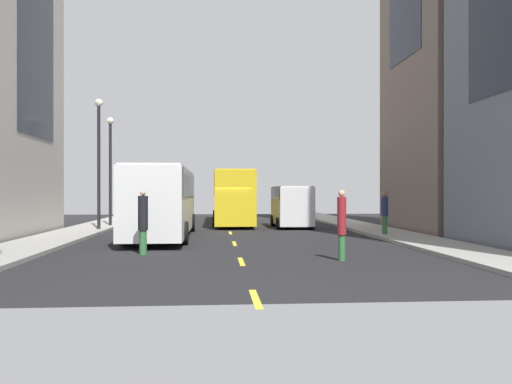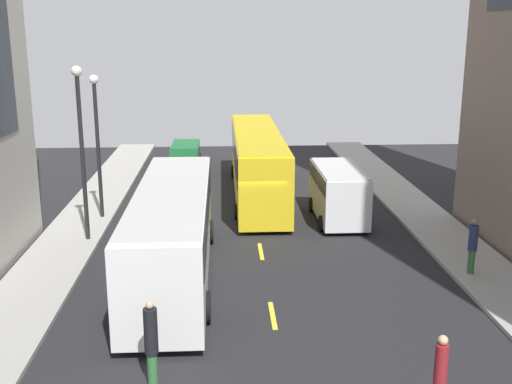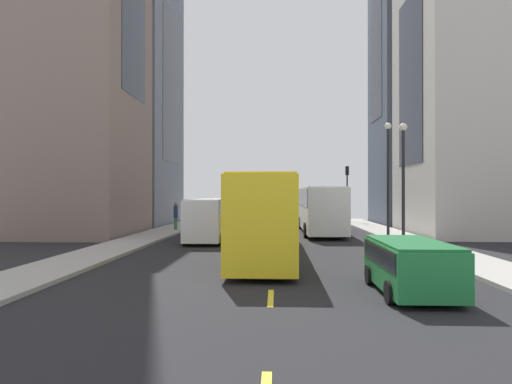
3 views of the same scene
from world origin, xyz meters
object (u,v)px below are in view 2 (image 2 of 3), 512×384
(streetcar_yellow, at_px, (257,158))
(delivery_van_white, at_px, (338,190))
(pedestrian_crossing_mid, at_px, (473,244))
(city_bus_white, at_px, (172,225))
(pedestrian_walking_far, at_px, (440,378))
(pedestrian_waiting_curb, at_px, (151,341))
(car_green_0, at_px, (185,153))

(streetcar_yellow, bearing_deg, delivery_van_white, -53.99)
(streetcar_yellow, xyz_separation_m, pedestrian_crossing_mid, (7.19, -12.30, -0.84))
(city_bus_white, xyz_separation_m, pedestrian_walking_far, (6.64, -9.43, -0.76))
(city_bus_white, height_order, pedestrian_waiting_curb, city_bus_white)
(delivery_van_white, height_order, pedestrian_walking_far, delivery_van_white)
(city_bus_white, bearing_deg, delivery_van_white, 42.72)
(city_bus_white, xyz_separation_m, pedestrian_waiting_curb, (-0.02, -7.26, -0.78))
(car_green_0, bearing_deg, pedestrian_walking_far, -76.04)
(city_bus_white, relative_size, car_green_0, 3.03)
(car_green_0, bearing_deg, pedestrian_crossing_mid, -60.52)
(pedestrian_walking_far, xyz_separation_m, pedestrian_crossing_mid, (4.28, 8.84, 0.04))
(streetcar_yellow, distance_m, pedestrian_waiting_curb, 19.36)
(streetcar_yellow, height_order, pedestrian_waiting_curb, streetcar_yellow)
(delivery_van_white, relative_size, pedestrian_waiting_curb, 2.25)
(streetcar_yellow, distance_m, delivery_van_white, 6.14)
(city_bus_white, bearing_deg, car_green_0, 91.83)
(city_bus_white, relative_size, pedestrian_crossing_mid, 5.82)
(pedestrian_crossing_mid, distance_m, pedestrian_waiting_curb, 12.81)
(streetcar_yellow, relative_size, car_green_0, 3.58)
(car_green_0, distance_m, pedestrian_crossing_mid, 23.49)
(streetcar_yellow, height_order, pedestrian_crossing_mid, streetcar_yellow)
(car_green_0, distance_m, pedestrian_waiting_curb, 27.12)
(pedestrian_walking_far, relative_size, pedestrian_waiting_curb, 1.00)
(pedestrian_waiting_curb, bearing_deg, pedestrian_crossing_mid, -0.42)
(delivery_van_white, bearing_deg, streetcar_yellow, 126.01)
(streetcar_yellow, distance_m, pedestrian_crossing_mid, 14.27)
(delivery_van_white, xyz_separation_m, car_green_0, (-7.96, 13.08, -0.62))
(delivery_van_white, distance_m, car_green_0, 15.32)
(streetcar_yellow, height_order, delivery_van_white, streetcar_yellow)
(city_bus_white, distance_m, car_green_0, 19.89)
(streetcar_yellow, bearing_deg, car_green_0, 118.23)
(city_bus_white, relative_size, pedestrian_walking_far, 5.30)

